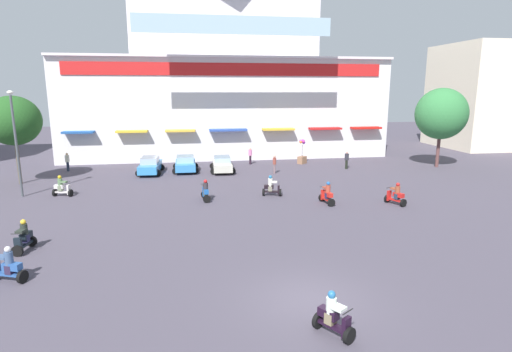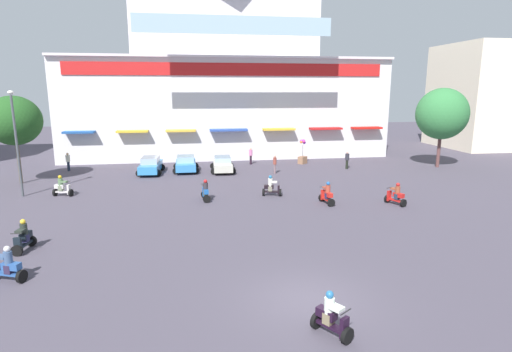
% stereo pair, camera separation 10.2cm
% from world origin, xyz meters
% --- Properties ---
extents(ground_plane, '(128.00, 128.00, 0.00)m').
position_xyz_m(ground_plane, '(0.00, 13.00, 0.00)').
color(ground_plane, '#494350').
extents(colonial_building, '(35.41, 19.45, 20.96)m').
position_xyz_m(colonial_building, '(0.00, 37.07, 8.81)').
color(colonial_building, silver).
rests_on(colonial_building, ground).
extents(flank_building_right, '(9.88, 11.00, 13.19)m').
position_xyz_m(flank_building_right, '(33.69, 36.03, 6.59)').
color(flank_building_right, '#F2E2C5').
rests_on(flank_building_right, ground).
extents(plaza_tree_0, '(4.14, 4.32, 7.04)m').
position_xyz_m(plaza_tree_0, '(-17.85, 21.95, 5.08)').
color(plaza_tree_0, brown).
rests_on(plaza_tree_0, ground).
extents(plaza_tree_1, '(4.93, 4.66, 7.66)m').
position_xyz_m(plaza_tree_1, '(19.84, 23.34, 5.20)').
color(plaza_tree_1, brown).
rests_on(plaza_tree_1, ground).
extents(parked_car_0, '(2.39, 4.37, 1.52)m').
position_xyz_m(parked_car_0, '(-7.78, 24.47, 0.76)').
color(parked_car_0, '#3484C6').
rests_on(parked_car_0, ground).
extents(parked_car_1, '(2.41, 3.84, 1.48)m').
position_xyz_m(parked_car_1, '(-4.63, 24.86, 0.74)').
color(parked_car_1, '#3784CC').
rests_on(parked_car_1, ground).
extents(parked_car_2, '(2.34, 4.25, 1.42)m').
position_xyz_m(parked_car_2, '(-1.27, 24.32, 0.72)').
color(parked_car_2, beige).
rests_on(parked_car_2, ground).
extents(scooter_rider_0, '(0.72, 1.44, 1.54)m').
position_xyz_m(scooter_rider_0, '(-11.98, 6.60, 0.64)').
color(scooter_rider_0, black).
rests_on(scooter_rider_0, ground).
extents(scooter_rider_1, '(0.72, 1.54, 1.56)m').
position_xyz_m(scooter_rider_1, '(4.79, 12.19, 0.64)').
color(scooter_rider_1, black).
rests_on(scooter_rider_1, ground).
extents(scooter_rider_2, '(0.63, 1.48, 1.50)m').
position_xyz_m(scooter_rider_2, '(-3.17, 14.35, 0.62)').
color(scooter_rider_2, black).
rests_on(scooter_rider_2, ground).
extents(scooter_rider_3, '(1.42, 0.83, 1.54)m').
position_xyz_m(scooter_rider_3, '(-13.27, 17.09, 0.64)').
color(scooter_rider_3, black).
rests_on(scooter_rider_3, ground).
extents(scooter_rider_4, '(1.17, 1.37, 1.46)m').
position_xyz_m(scooter_rider_4, '(0.13, -2.20, 0.60)').
color(scooter_rider_4, black).
rests_on(scooter_rider_4, ground).
extents(scooter_rider_5, '(1.54, 1.00, 1.50)m').
position_xyz_m(scooter_rider_5, '(-11.38, 3.31, 0.61)').
color(scooter_rider_5, black).
rests_on(scooter_rider_5, ground).
extents(scooter_rider_7, '(1.44, 0.84, 1.52)m').
position_xyz_m(scooter_rider_7, '(1.55, 14.88, 0.62)').
color(scooter_rider_7, black).
rests_on(scooter_rider_7, ground).
extents(scooter_rider_8, '(1.06, 1.54, 1.52)m').
position_xyz_m(scooter_rider_8, '(9.24, 11.32, 0.63)').
color(scooter_rider_8, black).
rests_on(scooter_rider_8, ground).
extents(pedestrian_0, '(0.53, 0.53, 1.72)m').
position_xyz_m(pedestrian_0, '(-15.53, 26.88, 0.97)').
color(pedestrian_0, '#222C41').
rests_on(pedestrian_0, ground).
extents(pedestrian_1, '(0.39, 0.39, 1.69)m').
position_xyz_m(pedestrian_1, '(1.86, 27.68, 0.96)').
color(pedestrian_1, black).
rests_on(pedestrian_1, ground).
extents(pedestrian_2, '(0.51, 0.51, 1.69)m').
position_xyz_m(pedestrian_2, '(10.66, 23.80, 0.95)').
color(pedestrian_2, black).
rests_on(pedestrian_2, ground).
extents(pedestrian_3, '(0.43, 0.43, 1.70)m').
position_xyz_m(pedestrian_3, '(3.35, 22.64, 0.99)').
color(pedestrian_3, '#765E63').
rests_on(pedestrian_3, ground).
extents(streetlamp_near, '(0.40, 0.40, 7.44)m').
position_xyz_m(streetlamp_near, '(-16.09, 17.47, 4.30)').
color(streetlamp_near, '#474C51').
rests_on(streetlamp_near, ground).
extents(balloon_vendor_cart, '(1.07, 1.05, 2.50)m').
position_xyz_m(balloon_vendor_cart, '(7.19, 27.24, 0.93)').
color(balloon_vendor_cart, '#956A4E').
rests_on(balloon_vendor_cart, ground).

